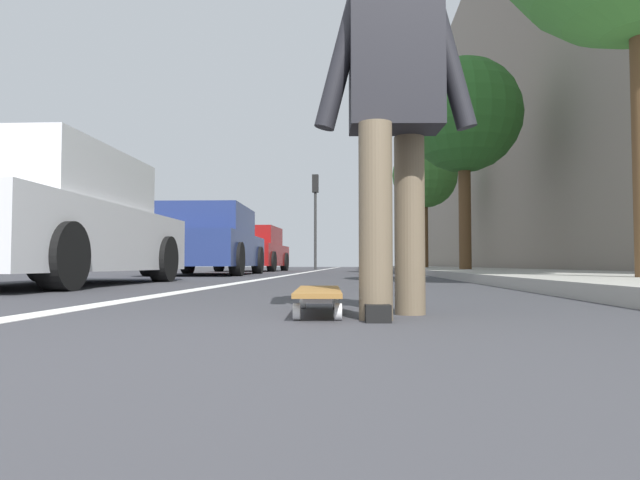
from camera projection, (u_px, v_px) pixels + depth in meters
ground_plane at (337, 276)px, 10.97m from camera, size 80.00×80.00×0.00m
lane_stripe_white at (318, 270)px, 21.01m from camera, size 52.00×0.16×0.01m
sidewalk_curb at (447, 270)px, 18.72m from camera, size 52.00×3.20×0.11m
building_facade at (489, 118)px, 22.82m from camera, size 40.00×1.20×12.51m
skateboard at (318, 294)px, 2.58m from camera, size 0.85×0.25×0.11m
skater_person at (394, 104)px, 2.45m from camera, size 0.47×0.72×1.64m
parked_car_near at (50, 222)px, 6.07m from camera, size 4.19×1.88×1.46m
parked_car_mid at (209, 242)px, 12.28m from camera, size 4.54×2.06×1.49m
parked_car_far at (254, 250)px, 18.76m from camera, size 4.06×2.02×1.48m
traffic_light at (315, 204)px, 24.90m from camera, size 0.33×0.28×4.26m
street_tree_mid at (464, 116)px, 13.62m from camera, size 2.81×2.81×5.30m
street_tree_far at (425, 176)px, 21.39m from camera, size 2.50×2.50×4.91m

